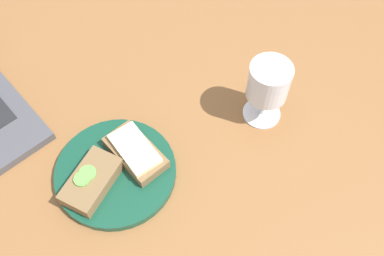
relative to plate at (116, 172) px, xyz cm
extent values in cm
cube|color=brown|center=(7.95, -3.76, -2.29)|extent=(140.00, 140.00, 3.00)
cylinder|color=#144733|center=(0.00, 0.00, 0.00)|extent=(21.38, 21.38, 1.57)
cube|color=brown|center=(-4.48, 0.28, 2.09)|extent=(12.49, 9.68, 2.60)
cylinder|color=#6BB74C|center=(-5.63, 0.86, 3.61)|extent=(2.78, 2.78, 0.44)
cylinder|color=#6BB74C|center=(-4.37, 1.18, 3.55)|extent=(3.02, 3.02, 0.34)
cube|color=brown|center=(4.48, -0.28, 1.84)|extent=(6.35, 11.63, 2.10)
cube|color=#F4EAB7|center=(4.48, -0.28, 3.32)|extent=(6.27, 10.32, 0.87)
cylinder|color=white|center=(28.71, -8.52, -0.59)|extent=(7.29, 7.29, 0.40)
cylinder|color=white|center=(28.71, -8.52, 2.65)|extent=(0.91, 0.91, 6.08)
cylinder|color=white|center=(28.71, -8.52, 9.17)|extent=(7.58, 7.58, 6.95)
cylinder|color=white|center=(28.71, -8.52, 8.56)|extent=(6.97, 6.97, 5.73)
camera|label=1|loc=(-13.11, -34.50, 67.65)|focal=40.00mm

